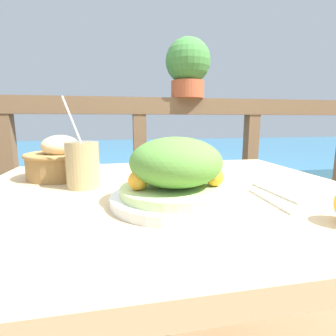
{
  "coord_description": "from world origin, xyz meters",
  "views": [
    {
      "loc": [
        -0.13,
        -0.66,
        0.88
      ],
      "look_at": [
        -0.0,
        -0.03,
        0.77
      ],
      "focal_mm": 28.0,
      "sensor_mm": 36.0,
      "label": 1
    }
  ],
  "objects_px": {
    "potted_plant": "(188,66)",
    "drink_glass": "(83,165)",
    "salad_plate": "(176,175)",
    "bread_basket": "(62,160)"
  },
  "relations": [
    {
      "from": "salad_plate",
      "to": "potted_plant",
      "type": "bearing_deg",
      "value": 73.36
    },
    {
      "from": "bread_basket",
      "to": "potted_plant",
      "type": "distance_m",
      "value": 0.94
    },
    {
      "from": "salad_plate",
      "to": "potted_plant",
      "type": "distance_m",
      "value": 1.07
    },
    {
      "from": "drink_glass",
      "to": "salad_plate",
      "type": "bearing_deg",
      "value": -41.02
    },
    {
      "from": "salad_plate",
      "to": "potted_plant",
      "type": "xyz_separation_m",
      "value": [
        0.28,
        0.95,
        0.41
      ]
    },
    {
      "from": "drink_glass",
      "to": "bread_basket",
      "type": "bearing_deg",
      "value": 119.4
    },
    {
      "from": "salad_plate",
      "to": "drink_glass",
      "type": "distance_m",
      "value": 0.28
    },
    {
      "from": "salad_plate",
      "to": "bread_basket",
      "type": "bearing_deg",
      "value": 131.76
    },
    {
      "from": "bread_basket",
      "to": "drink_glass",
      "type": "bearing_deg",
      "value": -60.6
    },
    {
      "from": "potted_plant",
      "to": "drink_glass",
      "type": "bearing_deg",
      "value": -122.92
    }
  ]
}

